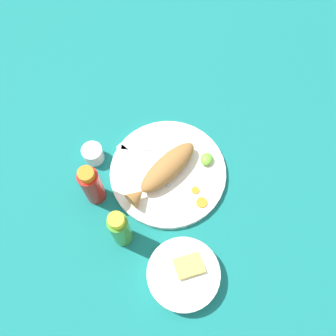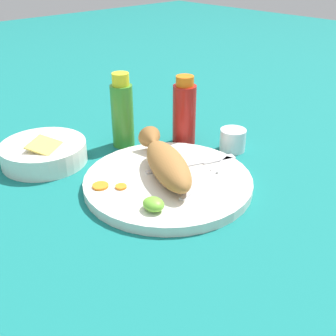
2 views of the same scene
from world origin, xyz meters
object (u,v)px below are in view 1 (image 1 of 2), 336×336
(hot_sauce_bottle_red, at_px, (92,185))
(hot_sauce_bottle_green, at_px, (120,229))
(guacamole_bowl, at_px, (183,274))
(fork_near, at_px, (140,162))
(fork_far, at_px, (150,149))
(fried_fish, at_px, (164,171))
(main_plate, at_px, (168,172))
(salt_cup, at_px, (93,154))

(hot_sauce_bottle_red, distance_m, hot_sauce_bottle_green, 0.13)
(hot_sauce_bottle_red, bearing_deg, guacamole_bowl, -114.64)
(hot_sauce_bottle_green, relative_size, guacamole_bowl, 0.95)
(fork_near, xyz_separation_m, fork_far, (0.05, -0.01, 0.00))
(fork_far, xyz_separation_m, guacamole_bowl, (-0.29, -0.18, 0.00))
(fried_fish, bearing_deg, fork_far, 71.03)
(main_plate, height_order, fork_far, fork_far)
(fried_fish, height_order, guacamole_bowl, fried_fish)
(main_plate, xyz_separation_m, fork_far, (0.05, 0.07, 0.01))
(fork_far, distance_m, hot_sauce_bottle_red, 0.20)
(fried_fish, relative_size, salt_cup, 4.07)
(fried_fish, relative_size, hot_sauce_bottle_green, 1.40)
(fried_fish, xyz_separation_m, hot_sauce_bottle_green, (-0.19, 0.05, 0.03))
(fork_near, distance_m, hot_sauce_bottle_red, 0.15)
(main_plate, bearing_deg, guacamole_bowl, -154.32)
(guacamole_bowl, bearing_deg, salt_cup, 55.06)
(salt_cup, relative_size, guacamole_bowl, 0.32)
(fried_fish, relative_size, fork_far, 1.23)
(fried_fish, height_order, hot_sauce_bottle_green, hot_sauce_bottle_green)
(hot_sauce_bottle_red, height_order, hot_sauce_bottle_green, hot_sauce_bottle_green)
(hot_sauce_bottle_green, bearing_deg, hot_sauce_bottle_red, 52.40)
(fried_fish, xyz_separation_m, guacamole_bowl, (-0.23, -0.12, -0.02))
(fried_fish, xyz_separation_m, salt_cup, (-0.00, 0.20, -0.02))
(main_plate, relative_size, salt_cup, 5.56)
(main_plate, xyz_separation_m, guacamole_bowl, (-0.24, -0.12, 0.01))
(fork_near, height_order, fork_far, same)
(hot_sauce_bottle_red, height_order, salt_cup, hot_sauce_bottle_red)
(fried_fish, height_order, fork_near, fried_fish)
(hot_sauce_bottle_green, bearing_deg, fork_far, 3.22)
(fork_near, height_order, salt_cup, salt_cup)
(fork_near, bearing_deg, main_plate, -158.06)
(fork_near, relative_size, salt_cup, 3.18)
(fork_near, relative_size, guacamole_bowl, 1.03)
(hot_sauce_bottle_red, bearing_deg, fork_far, -29.36)
(main_plate, bearing_deg, hot_sauce_bottle_red, 126.38)
(hot_sauce_bottle_red, bearing_deg, hot_sauce_bottle_green, -127.60)
(main_plate, relative_size, hot_sauce_bottle_red, 2.03)
(main_plate, bearing_deg, fork_near, 90.05)
(fried_fish, bearing_deg, hot_sauce_bottle_green, -167.67)
(fork_far, relative_size, hot_sauce_bottle_green, 1.13)
(hot_sauce_bottle_red, relative_size, salt_cup, 2.74)
(fried_fish, distance_m, hot_sauce_bottle_red, 0.19)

